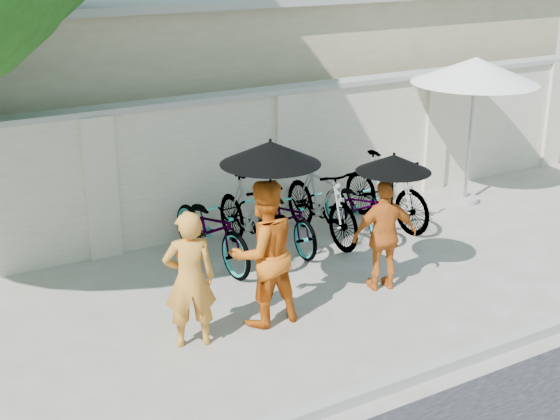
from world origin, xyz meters
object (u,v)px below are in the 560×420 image
monk_right (385,236)px  patio_umbrella (475,72)px  monk_left (190,280)px  monk_center (263,253)px

monk_right → patio_umbrella: bearing=-133.3°
monk_left → patio_umbrella: size_ratio=0.64×
monk_center → patio_umbrella: size_ratio=0.71×
monk_right → patio_umbrella: 4.11m
monk_center → monk_right: size_ratio=1.21×
monk_right → patio_umbrella: (3.29, 1.97, 1.48)m
monk_right → patio_umbrella: patio_umbrella is taller
monk_center → patio_umbrella: bearing=-158.1°
monk_center → patio_umbrella: 5.59m
patio_umbrella → monk_right: bearing=-149.1°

